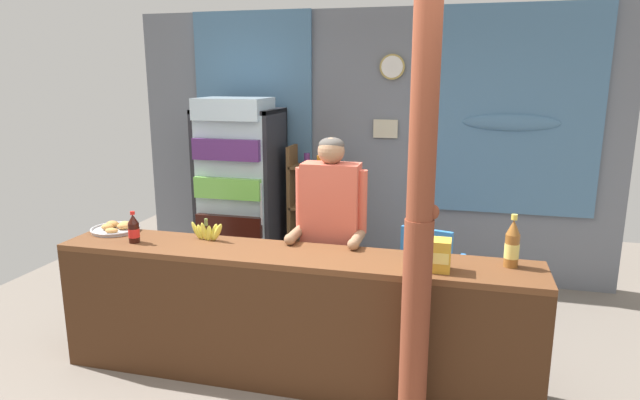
{
  "coord_description": "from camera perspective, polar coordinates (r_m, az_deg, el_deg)",
  "views": [
    {
      "loc": [
        0.94,
        -2.81,
        2.05
      ],
      "look_at": [
        0.0,
        0.78,
        1.19
      ],
      "focal_mm": 30.76,
      "sensor_mm": 36.0,
      "label": 1
    }
  ],
  "objects": [
    {
      "name": "ground_plane",
      "position": [
        4.48,
        0.89,
        -14.23
      ],
      "size": [
        6.83,
        6.83,
        0.0
      ],
      "primitive_type": "plane",
      "color": "slate"
    },
    {
      "name": "back_wall_curtained",
      "position": [
        5.6,
        5.24,
        6.14
      ],
      "size": [
        4.88,
        0.22,
        2.67
      ],
      "color": "slate",
      "rests_on": "ground"
    },
    {
      "name": "stall_counter",
      "position": [
        3.64,
        -3.57,
        -11.25
      ],
      "size": [
        3.2,
        0.49,
        0.9
      ],
      "color": "brown",
      "rests_on": "ground"
    },
    {
      "name": "timber_post",
      "position": [
        2.99,
        10.28,
        -3.0
      ],
      "size": [
        0.18,
        0.16,
        2.57
      ],
      "color": "brown",
      "rests_on": "ground"
    },
    {
      "name": "drink_fridge",
      "position": [
        5.49,
        -8.38,
        1.92
      ],
      "size": [
        0.78,
        0.68,
        1.83
      ],
      "color": "#232328",
      "rests_on": "ground"
    },
    {
      "name": "bottle_shelf_rack",
      "position": [
        5.48,
        -0.67,
        -1.22
      ],
      "size": [
        0.48,
        0.28,
        1.36
      ],
      "color": "brown",
      "rests_on": "ground"
    },
    {
      "name": "plastic_lawn_chair",
      "position": [
        4.61,
        11.37,
        -6.98
      ],
      "size": [
        0.54,
        0.54,
        0.86
      ],
      "color": "#3884D6",
      "rests_on": "ground"
    },
    {
      "name": "shopkeeper",
      "position": [
        3.93,
        1.11,
        -2.22
      ],
      "size": [
        0.52,
        0.42,
        1.62
      ],
      "color": "#28282D",
      "rests_on": "ground"
    },
    {
      "name": "soda_bottle_iced_tea",
      "position": [
        3.51,
        19.36,
        -4.42
      ],
      "size": [
        0.09,
        0.09,
        0.33
      ],
      "color": "brown",
      "rests_on": "stall_counter"
    },
    {
      "name": "soda_bottle_cola",
      "position": [
        4.0,
        -18.81,
        -2.91
      ],
      "size": [
        0.08,
        0.08,
        0.22
      ],
      "color": "black",
      "rests_on": "stall_counter"
    },
    {
      "name": "snack_box_choco_powder",
      "position": [
        3.34,
        11.91,
        -5.6
      ],
      "size": [
        0.18,
        0.14,
        0.19
      ],
      "color": "gold",
      "rests_on": "stall_counter"
    },
    {
      "name": "pastry_tray",
      "position": [
        4.35,
        -20.51,
        -2.77
      ],
      "size": [
        0.35,
        0.35,
        0.07
      ],
      "color": "#BCBCC1",
      "rests_on": "stall_counter"
    },
    {
      "name": "banana_bunch",
      "position": [
        3.93,
        -11.61,
        -3.25
      ],
      "size": [
        0.28,
        0.07,
        0.16
      ],
      "color": "#DBCC42",
      "rests_on": "stall_counter"
    }
  ]
}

